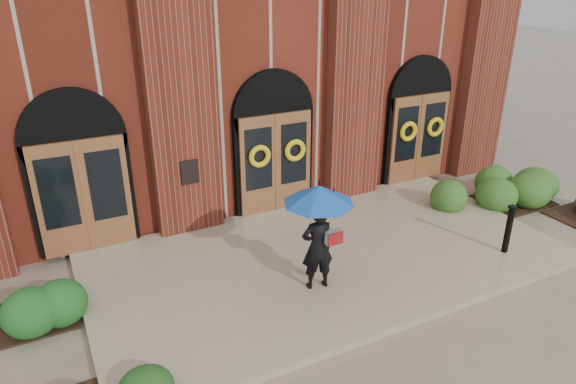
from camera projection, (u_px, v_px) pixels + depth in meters
ground at (331, 263)px, 11.05m from camera, size 90.00×90.00×0.00m
landing at (327, 257)px, 11.14m from camera, size 10.00×5.30×0.15m
church_building at (195, 46)px, 16.82m from camera, size 16.20×12.53×7.00m
man_with_umbrella at (318, 218)px, 9.41m from camera, size 1.53×1.53×2.12m
metal_post at (509, 228)px, 10.98m from camera, size 0.15×0.15×1.10m
hedge_wall_right at (491, 193)px, 13.45m from camera, size 3.28×1.31×0.84m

